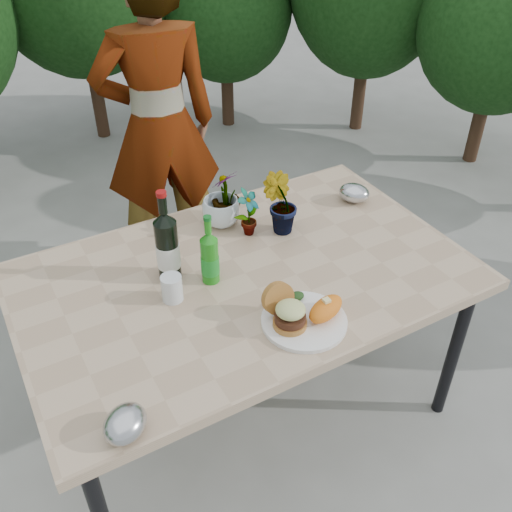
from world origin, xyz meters
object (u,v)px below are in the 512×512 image
patio_table (245,285)px  person (159,127)px  dinner_plate (304,321)px  wine_bottle (167,246)px

patio_table → person: bearing=83.5°
dinner_plate → person: (0.09, 1.46, 0.08)m
person → patio_table: bearing=92.3°
dinner_plate → wine_bottle: size_ratio=0.81×
wine_bottle → person: size_ratio=0.21×
dinner_plate → wine_bottle: (-0.28, 0.44, 0.12)m
patio_table → dinner_plate: 0.33m
person → wine_bottle: bearing=78.9°
dinner_plate → wine_bottle: bearing=122.6°
dinner_plate → patio_table: bearing=97.7°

